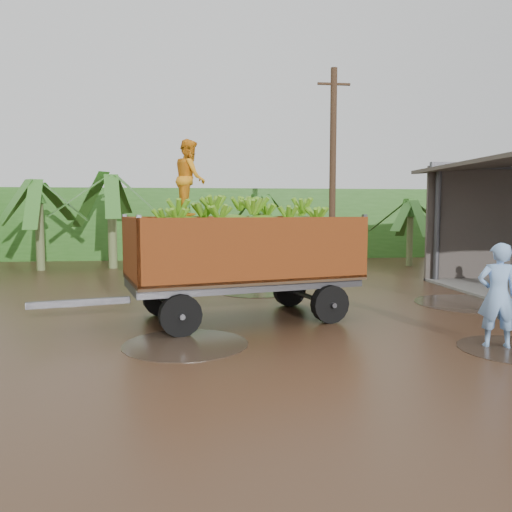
{
  "coord_description": "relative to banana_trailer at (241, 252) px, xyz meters",
  "views": [
    {
      "loc": [
        -2.81,
        -10.72,
        2.43
      ],
      "look_at": [
        -1.53,
        0.88,
        1.39
      ],
      "focal_mm": 35.0,
      "sensor_mm": 36.0,
      "label": 1
    }
  ],
  "objects": [
    {
      "name": "hedge_north",
      "position": [
        -0.08,
        15.62,
        0.28
      ],
      "size": [
        22.0,
        3.0,
        3.6
      ],
      "primitive_type": "cube",
      "color": "#2D661E",
      "rests_on": "ground"
    },
    {
      "name": "man_blue",
      "position": [
        4.36,
        -2.84,
        -0.57
      ],
      "size": [
        0.79,
        0.63,
        1.88
      ],
      "primitive_type": "imported",
      "rotation": [
        0.0,
        0.0,
        2.86
      ],
      "color": "#7DAAE5",
      "rests_on": "ground"
    },
    {
      "name": "utility_pole",
      "position": [
        3.91,
        6.87,
        2.32
      ],
      "size": [
        1.2,
        0.24,
        7.57
      ],
      "color": "#47301E",
      "rests_on": "ground"
    },
    {
      "name": "ground",
      "position": [
        1.92,
        -0.38,
        -1.52
      ],
      "size": [
        100.0,
        100.0,
        0.0
      ],
      "primitive_type": "plane",
      "color": "black",
      "rests_on": "ground"
    },
    {
      "name": "banana_plants",
      "position": [
        -4.24,
        5.75,
        0.25
      ],
      "size": [
        24.63,
        20.08,
        4.12
      ],
      "color": "#2D661E",
      "rests_on": "ground"
    },
    {
      "name": "banana_trailer",
      "position": [
        0.0,
        0.0,
        0.0
      ],
      "size": [
        7.04,
        3.61,
        4.0
      ],
      "rotation": [
        0.0,
        0.0,
        0.26
      ],
      "color": "#9B4316",
      "rests_on": "ground"
    }
  ]
}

